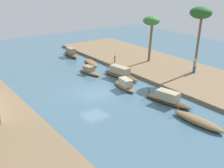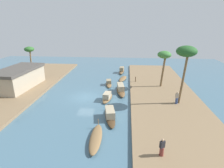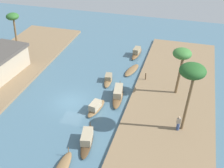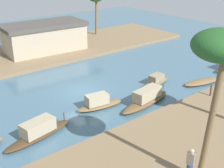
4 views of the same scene
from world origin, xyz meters
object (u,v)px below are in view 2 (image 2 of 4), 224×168
person_by_mooring (162,148)px  palm_tree_left_near (186,53)px  mooring_post (136,79)px  riverside_building (19,78)px  sampan_foreground (107,97)px  sampan_midstream (110,115)px  palm_tree_right_short (29,50)px  sampan_with_red_awning (109,83)px  palm_tree_left_far (164,56)px  sampan_near_left_bank (96,138)px  sampan_open_hull (121,89)px  sampan_upstream_small (123,79)px  sampan_with_tall_canopy (122,71)px  person_on_near_bank (177,98)px

person_by_mooring → palm_tree_left_near: palm_tree_left_near is taller
mooring_post → riverside_building: size_ratio=0.10×
sampan_foreground → palm_tree_left_near: palm_tree_left_near is taller
riverside_building → mooring_post: bearing=-73.0°
sampan_midstream → sampan_foreground: (5.45, 0.90, -0.04)m
sampan_midstream → person_by_mooring: size_ratio=3.20×
mooring_post → palm_tree_right_short: bearing=78.0°
riverside_building → sampan_midstream: bearing=-114.7°
sampan_with_red_awning → palm_tree_left_far: 10.66m
sampan_midstream → person_by_mooring: person_by_mooring is taller
sampan_with_red_awning → riverside_building: (-3.26, 14.88, 1.65)m
sampan_near_left_bank → palm_tree_right_short: 29.22m
sampan_near_left_bank → palm_tree_left_near: 15.21m
sampan_foreground → sampan_with_red_awning: 6.65m
sampan_open_hull → palm_tree_left_far: 9.01m
sampan_midstream → sampan_foreground: 5.53m
palm_tree_left_near → palm_tree_right_short: 31.32m
sampan_upstream_small → palm_tree_left_far: size_ratio=0.68×
palm_tree_left_near → sampan_midstream: bearing=115.8°
sampan_upstream_small → palm_tree_left_near: palm_tree_left_near is taller
sampan_with_tall_canopy → person_on_near_bank: bearing=-149.9°
sampan_midstream → palm_tree_right_short: palm_tree_right_short is taller
sampan_open_hull → palm_tree_left_near: bearing=-125.4°
sampan_upstream_small → palm_tree_left_near: bearing=-132.1°
person_on_near_bank → sampan_near_left_bank: bearing=-152.8°
palm_tree_left_near → person_on_near_bank: bearing=117.9°
palm_tree_right_short → sampan_open_hull: bearing=-115.6°
riverside_building → sampan_foreground: bearing=-98.5°
palm_tree_left_near → riverside_building: bearing=80.3°
palm_tree_right_short → sampan_midstream: bearing=-134.0°
sampan_upstream_small → sampan_with_red_awning: bearing=157.7°
sampan_with_tall_canopy → sampan_open_hull: size_ratio=0.79×
mooring_post → palm_tree_left_far: palm_tree_left_far is taller
sampan_near_left_bank → sampan_upstream_small: 20.19m
person_on_near_bank → palm_tree_left_near: bearing=13.5°
sampan_midstream → palm_tree_left_near: palm_tree_left_near is taller
person_on_near_bank → person_by_mooring: 11.22m
sampan_open_hull → person_by_mooring: bearing=-173.7°
sampan_foreground → sampan_with_tall_canopy: bearing=2.8°
sampan_midstream → palm_tree_left_near: size_ratio=0.66×
sampan_foreground → palm_tree_left_far: palm_tree_left_far is taller
mooring_post → riverside_building: riverside_building is taller
sampan_midstream → palm_tree_left_far: bearing=-46.1°
sampan_with_tall_canopy → sampan_upstream_small: size_ratio=1.06×
sampan_upstream_small → palm_tree_right_short: bearing=94.8°
sampan_open_hull → palm_tree_left_far: size_ratio=0.91×
sampan_foreground → palm_tree_left_far: (5.86, -8.82, 5.12)m
palm_tree_right_short → sampan_with_tall_canopy: bearing=-82.2°
sampan_with_red_awning → mooring_post: 5.06m
person_by_mooring → palm_tree_right_short: (24.58, 23.74, 4.14)m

